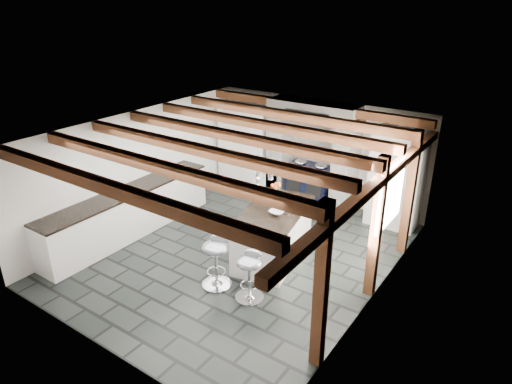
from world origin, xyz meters
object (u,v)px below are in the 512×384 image
Objects in this scene: kitchen_island at (273,233)px; bar_stool_near at (249,270)px; range_cooker at (310,183)px; bar_stool_far at (216,255)px.

kitchen_island reaches higher than bar_stool_near.
bar_stool_near is at bearing -85.42° from kitchen_island.
range_cooker is at bearing 88.10° from bar_stool_near.
bar_stool_far is at bearing -113.83° from kitchen_island.
range_cooker is 3.70m from bar_stool_far.
bar_stool_near is at bearing -20.15° from bar_stool_far.
kitchen_island is 1.30m from bar_stool_far.
kitchen_island is (0.57, -2.42, 0.00)m from range_cooker.
kitchen_island is at bearing 56.19° from bar_stool_far.
kitchen_island is 1.31m from bar_stool_near.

